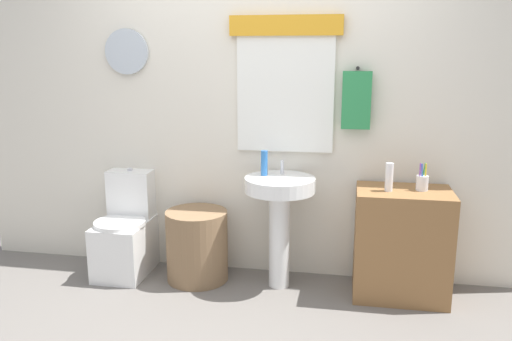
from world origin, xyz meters
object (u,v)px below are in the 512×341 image
at_px(laundry_hamper, 197,246).
at_px(toilet, 126,235).
at_px(wooden_cabinet, 401,243).
at_px(pedestal_sink, 280,206).
at_px(soap_bottle, 264,163).
at_px(lotion_bottle, 389,177).
at_px(toothbrush_cup, 422,182).

bearing_deg(laundry_hamper, toilet, 176.51).
bearing_deg(laundry_hamper, wooden_cabinet, 0.00).
xyz_separation_m(pedestal_sink, wooden_cabinet, (0.85, -0.00, -0.22)).
height_order(laundry_hamper, soap_bottle, soap_bottle).
xyz_separation_m(toilet, pedestal_sink, (1.19, -0.03, 0.30)).
xyz_separation_m(toilet, lotion_bottle, (1.93, -0.07, 0.55)).
xyz_separation_m(wooden_cabinet, toothbrush_cup, (0.11, 0.02, 0.43)).
xyz_separation_m(pedestal_sink, soap_bottle, (-0.12, 0.05, 0.30)).
bearing_deg(toilet, lotion_bottle, -2.23).
relative_size(laundry_hamper, toothbrush_cup, 2.85).
bearing_deg(wooden_cabinet, toilet, 179.02).
bearing_deg(wooden_cabinet, lotion_bottle, -160.15).
distance_m(pedestal_sink, toothbrush_cup, 0.98).
relative_size(pedestal_sink, toothbrush_cup, 4.37).
xyz_separation_m(laundry_hamper, pedestal_sink, (0.62, 0.00, 0.34)).
height_order(soap_bottle, lotion_bottle, soap_bottle).
bearing_deg(soap_bottle, laundry_hamper, -174.23).
relative_size(laundry_hamper, pedestal_sink, 0.65).
xyz_separation_m(toilet, toothbrush_cup, (2.15, -0.02, 0.51)).
bearing_deg(soap_bottle, wooden_cabinet, -2.96).
distance_m(laundry_hamper, wooden_cabinet, 1.47).
bearing_deg(soap_bottle, lotion_bottle, -6.00).
bearing_deg(toothbrush_cup, lotion_bottle, -164.89).
xyz_separation_m(soap_bottle, lotion_bottle, (0.86, -0.09, -0.04)).
bearing_deg(pedestal_sink, wooden_cabinet, -0.00).
bearing_deg(wooden_cabinet, laundry_hamper, 180.00).
bearing_deg(wooden_cabinet, soap_bottle, 177.04).
bearing_deg(wooden_cabinet, toothbrush_cup, 10.14).
bearing_deg(wooden_cabinet, pedestal_sink, 180.00).
bearing_deg(pedestal_sink, lotion_bottle, -3.11).
xyz_separation_m(lotion_bottle, toothbrush_cup, (0.22, 0.06, -0.04)).
relative_size(toilet, wooden_cabinet, 1.04).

